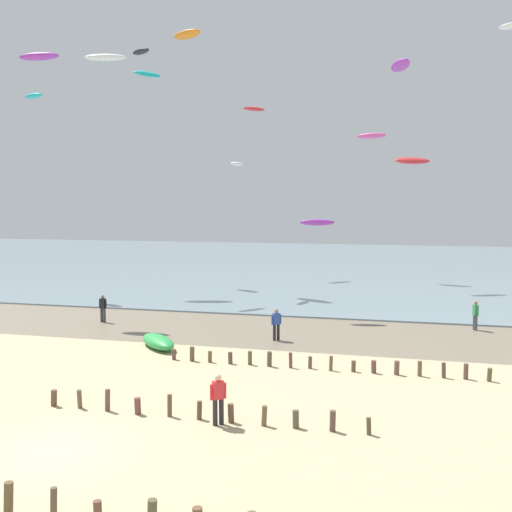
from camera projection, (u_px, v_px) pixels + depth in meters
ground_plane at (51, 451)px, 17.56m from camera, size 160.00×160.00×0.00m
wet_sand_strip at (228, 329)px, 34.80m from camera, size 120.00×8.79×0.01m
sea at (321, 263)px, 72.85m from camera, size 160.00×70.00×0.10m
groyne_near at (194, 409)px, 20.17m from camera, size 11.39×0.33×0.79m
groyne_mid at (320, 363)px, 26.18m from camera, size 14.08×0.32×0.70m
person_nearest_camera at (103, 307)px, 36.67m from camera, size 0.56×0.29×1.71m
person_mid_beach at (276, 323)px, 31.75m from camera, size 0.49×0.39×1.71m
person_by_waterline at (475, 315)px, 34.34m from camera, size 0.33×0.54×1.71m
person_right_flank at (218, 398)px, 19.57m from camera, size 0.47×0.40×1.71m
grounded_kite at (158, 342)px, 30.15m from camera, size 3.08×3.13×0.65m
kite_aloft_0 at (317, 222)px, 37.78m from camera, size 2.31×1.15×0.56m
kite_aloft_1 at (147, 74)px, 45.94m from camera, size 2.07×2.34×0.67m
kite_aloft_2 at (141, 52)px, 56.15m from camera, size 2.57×2.06×0.53m
kite_aloft_3 at (39, 56)px, 38.79m from camera, size 2.89×0.99×0.51m
kite_aloft_4 at (412, 161)px, 50.35m from camera, size 3.33×2.32×0.85m
kite_aloft_5 at (400, 65)px, 32.45m from camera, size 1.50×2.74×0.54m
kite_aloft_6 at (254, 109)px, 60.07m from camera, size 2.39×2.43×0.48m
kite_aloft_7 at (187, 34)px, 51.32m from camera, size 3.44×2.60×0.81m
kite_aloft_9 at (105, 57)px, 50.14m from camera, size 3.76×1.98×0.64m
kite_aloft_10 at (372, 136)px, 56.84m from camera, size 3.09×1.82×0.69m
kite_aloft_12 at (237, 164)px, 46.58m from camera, size 1.04×2.03×0.42m
kite_aloft_13 at (33, 96)px, 47.34m from camera, size 2.31×1.59×0.37m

